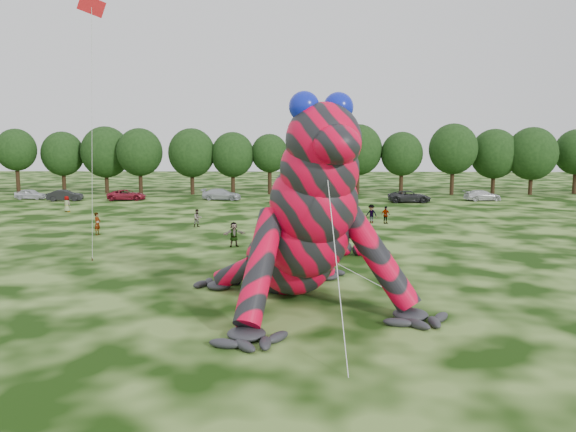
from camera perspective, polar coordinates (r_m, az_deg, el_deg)
The scene contains 31 objects.
ground at distance 25.37m, azimuth -12.50°, elevation -9.93°, with size 240.00×240.00×0.00m, color #16330A.
inflatable_gecko at distance 27.88m, azimuth -0.33°, elevation 1.93°, with size 16.21×19.25×9.62m, color red, non-canonical shape.
flying_kite at distance 35.41m, azimuth -19.32°, elevation 17.79°, with size 2.31×2.78×15.84m.
tree_3 at distance 90.77m, azimuth -25.84°, elevation 5.02°, with size 5.81×5.23×9.44m, color black, non-canonical shape.
tree_4 at distance 89.65m, azimuth -21.89°, elevation 5.09°, with size 6.22×5.60×9.06m, color black, non-canonical shape.
tree_5 at distance 86.98m, azimuth -18.02°, elevation 5.44°, with size 7.16×6.44×9.80m, color black, non-canonical shape.
tree_6 at distance 83.60m, azimuth -14.81°, elevation 5.39°, with size 6.52×5.86×9.49m, color black, non-canonical shape.
tree_7 at distance 81.91m, azimuth -9.74°, elevation 5.48°, with size 6.68×6.01×9.48m, color black, non-canonical shape.
tree_8 at distance 81.15m, azimuth -5.63°, elevation 5.35°, with size 6.14×5.53×8.94m, color black, non-canonical shape.
tree_9 at distance 81.01m, azimuth -1.87°, elevation 5.28°, with size 5.27×4.74×8.68m, color black, non-canonical shape.
tree_10 at distance 82.06m, azimuth 2.62°, elevation 5.95°, with size 7.09×6.38×10.50m, color black, non-canonical shape.
tree_11 at distance 82.04m, azimuth 7.11°, elevation 5.75°, with size 7.01×6.31×10.07m, color black, non-canonical shape.
tree_12 at distance 82.42m, azimuth 11.46°, elevation 5.28°, with size 5.99×5.39×8.97m, color black, non-canonical shape.
tree_13 at distance 83.30m, azimuth 16.40°, elevation 5.54°, with size 6.83×6.15×10.13m, color black, non-canonical shape.
tree_14 at distance 86.64m, azimuth 20.19°, elevation 5.21°, with size 6.82×6.14×9.40m, color black, non-canonical shape.
tree_15 at distance 87.47m, azimuth 23.52°, elevation 5.15°, with size 7.17×6.45×9.63m, color black, non-canonical shape.
tree_16 at distance 91.73m, azimuth 27.21°, elevation 4.94°, with size 6.26×5.63×9.37m, color black, non-canonical shape.
car_0 at distance 81.50m, azimuth -24.70°, elevation 2.03°, with size 1.61×4.00×1.36m, color silver.
car_1 at distance 77.28m, azimuth -21.71°, elevation 1.95°, with size 1.52×4.37×1.44m, color black.
car_2 at distance 75.81m, azimuth -16.05°, elevation 2.07°, with size 2.27×4.93×1.37m, color maroon.
car_3 at distance 73.66m, azimuth -6.77°, elevation 2.20°, with size 2.06×5.07×1.47m, color #B4B9BF.
car_4 at distance 70.29m, azimuth -0.28°, elevation 1.93°, with size 1.54×3.83×1.30m, color #101253.
car_5 at distance 71.04m, azimuth 3.80°, elevation 2.03°, with size 1.53×4.38×1.44m, color beige.
car_6 at distance 71.82m, azimuth 12.23°, elevation 1.94°, with size 2.44×5.29×1.47m, color #292A2C.
car_7 at distance 76.35m, azimuth 19.15°, elevation 1.98°, with size 1.91×4.71×1.37m, color silver.
spectator_0 at distance 48.21m, azimuth -18.80°, elevation -0.75°, with size 0.67×0.44×1.84m, color gray.
spectator_4 at distance 65.20m, azimuth -21.55°, elevation 1.14°, with size 0.84×0.55×1.73m, color gray.
spectator_5 at distance 40.73m, azimuth -5.51°, elevation -1.87°, with size 1.67×0.53×1.80m, color gray.
spectator_2 at distance 52.85m, azimuth 8.46°, elevation 0.22°, with size 1.13×0.65×1.75m, color gray.
spectator_1 at distance 50.49m, azimuth -9.18°, elevation -0.22°, with size 0.78×0.60×1.60m, color gray.
spectator_3 at distance 52.73m, azimuth 9.88°, elevation 0.11°, with size 0.95×0.40×1.63m, color gray.
Camera 1 is at (6.11, -23.44, 7.55)m, focal length 35.00 mm.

